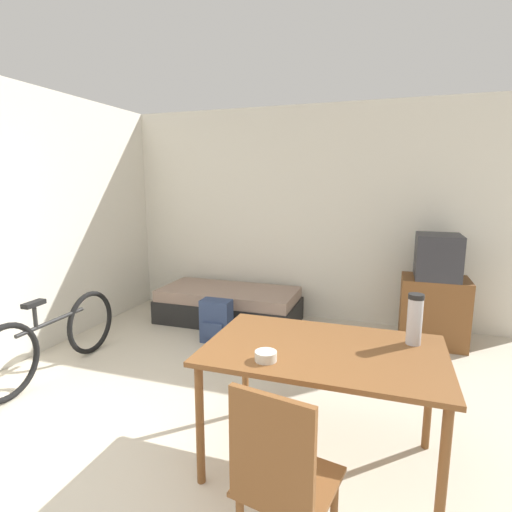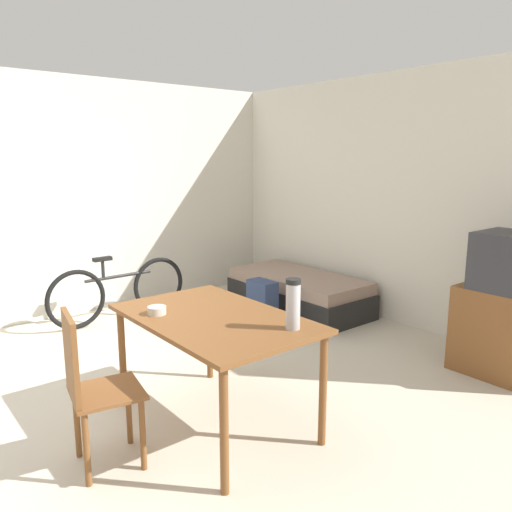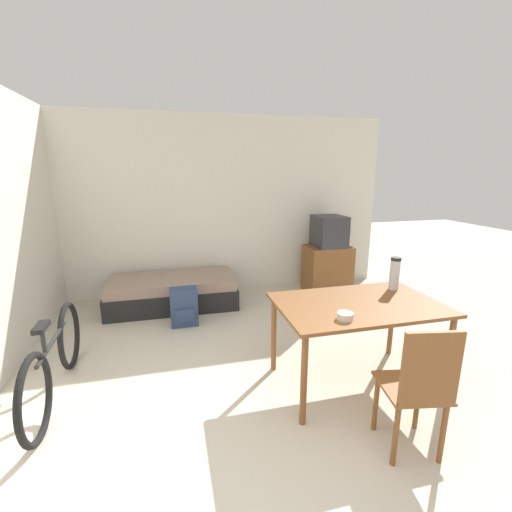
% 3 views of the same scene
% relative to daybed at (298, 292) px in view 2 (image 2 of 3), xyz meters
% --- Properties ---
extents(ground_plane, '(20.00, 20.00, 0.00)m').
position_rel_daybed_xyz_m(ground_plane, '(0.71, -3.36, -0.21)').
color(ground_plane, beige).
extents(wall_back, '(5.43, 0.06, 2.70)m').
position_rel_daybed_xyz_m(wall_back, '(0.71, 0.53, 1.14)').
color(wall_back, silver).
rests_on(wall_back, ground_plane).
extents(wall_left, '(0.06, 4.86, 2.70)m').
position_rel_daybed_xyz_m(wall_left, '(-1.53, -1.43, 1.14)').
color(wall_left, silver).
rests_on(wall_left, ground_plane).
extents(daybed, '(1.77, 0.84, 0.43)m').
position_rel_daybed_xyz_m(daybed, '(0.00, 0.00, 0.00)').
color(daybed, black).
rests_on(daybed, ground_plane).
extents(tv, '(0.68, 0.50, 1.21)m').
position_rel_daybed_xyz_m(tv, '(2.40, 0.04, 0.34)').
color(tv, brown).
rests_on(tv, ground_plane).
extents(dining_table, '(1.40, 0.88, 0.78)m').
position_rel_daybed_xyz_m(dining_table, '(1.56, -2.28, 0.48)').
color(dining_table, brown).
rests_on(dining_table, ground_plane).
extents(wooden_chair, '(0.46, 0.46, 0.96)m').
position_rel_daybed_xyz_m(wooden_chair, '(1.53, -3.12, 0.32)').
color(wooden_chair, brown).
rests_on(wooden_chair, ground_plane).
extents(bicycle, '(0.09, 1.64, 0.74)m').
position_rel_daybed_xyz_m(bicycle, '(-0.98, -1.85, 0.13)').
color(bicycle, black).
rests_on(bicycle, ground_plane).
extents(thermos_flask, '(0.09, 0.09, 0.32)m').
position_rel_daybed_xyz_m(thermos_flask, '(2.07, -2.05, 0.74)').
color(thermos_flask, '#B7B7BC').
rests_on(thermos_flask, dining_table).
extents(mate_bowl, '(0.12, 0.12, 0.05)m').
position_rel_daybed_xyz_m(mate_bowl, '(1.29, -2.56, 0.59)').
color(mate_bowl, beige).
rests_on(mate_bowl, dining_table).
extents(backpack, '(0.33, 0.22, 0.48)m').
position_rel_daybed_xyz_m(backpack, '(0.13, -0.68, 0.03)').
color(backpack, navy).
rests_on(backpack, ground_plane).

